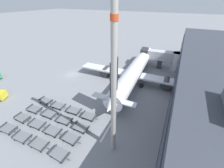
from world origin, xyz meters
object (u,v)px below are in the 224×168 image
at_px(baggage_dolly_row_mid_a_col_c, 53,131).
at_px(baggage_dolly_row_near_col_c, 40,144).
at_px(baggage_dolly_row_mid_a_col_d, 71,138).
at_px(baggage_dolly_row_mid_b_col_b, 50,114).
at_px(baggage_dolly_row_far_col_b, 59,106).
at_px(baggage_dolly_row_mid_b_col_d, 81,127).
at_px(baggage_dolly_row_mid_b_col_a, 35,109).
at_px(baggage_dolly_row_mid_b_col_c, 65,120).
at_px(baggage_dolly_row_near_col_b, 23,137).
at_px(baggage_dolly_row_near_col_d, 60,154).
at_px(airplane, 135,71).
at_px(apron_light_mast, 114,77).
at_px(baggage_dolly_row_near_col_a, 9,129).
at_px(baggage_dolly_row_mid_a_col_b, 38,124).
at_px(baggage_dolly_row_far_col_c, 74,110).
at_px(baggage_dolly_row_mid_a_col_a, 23,118).
at_px(baggage_dolly_row_far_col_d, 89,116).
at_px(baggage_dolly_row_far_col_a, 46,101).

bearing_deg(baggage_dolly_row_mid_a_col_c, baggage_dolly_row_near_col_c, -89.81).
distance_m(baggage_dolly_row_mid_a_col_d, baggage_dolly_row_mid_b_col_b, 8.36).
bearing_deg(baggage_dolly_row_far_col_b, baggage_dolly_row_mid_b_col_d, -18.41).
distance_m(baggage_dolly_row_mid_b_col_b, baggage_dolly_row_far_col_b, 2.83).
relative_size(baggage_dolly_row_mid_b_col_a, baggage_dolly_row_mid_b_col_c, 1.00).
xyz_separation_m(baggage_dolly_row_near_col_b, baggage_dolly_row_mid_b_col_c, (3.89, 6.24, 0.00)).
height_order(baggage_dolly_row_near_col_d, baggage_dolly_row_mid_b_col_d, same).
height_order(airplane, baggage_dolly_row_far_col_b, airplane).
height_order(airplane, apron_light_mast, apron_light_mast).
distance_m(baggage_dolly_row_near_col_a, baggage_dolly_row_near_col_b, 3.99).
relative_size(baggage_dolly_row_mid_b_col_b, baggage_dolly_row_far_col_b, 0.99).
bearing_deg(baggage_dolly_row_mid_b_col_d, baggage_dolly_row_mid_a_col_b, -159.14).
height_order(baggage_dolly_row_near_col_c, baggage_dolly_row_mid_b_col_c, same).
distance_m(airplane, baggage_dolly_row_mid_a_col_d, 24.70).
height_order(airplane, baggage_dolly_row_mid_b_col_d, airplane).
bearing_deg(baggage_dolly_row_mid_a_col_c, baggage_dolly_row_mid_b_col_d, 35.70).
height_order(baggage_dolly_row_near_col_a, baggage_dolly_row_mid_b_col_a, same).
relative_size(baggage_dolly_row_near_col_b, baggage_dolly_row_mid_a_col_b, 1.00).
xyz_separation_m(baggage_dolly_row_near_col_d, baggage_dolly_row_far_col_c, (-4.27, 8.73, 0.00)).
height_order(baggage_dolly_row_mid_a_col_a, baggage_dolly_row_mid_b_col_a, same).
distance_m(baggage_dolly_row_mid_a_col_a, baggage_dolly_row_mid_b_col_a, 2.84).
bearing_deg(baggage_dolly_row_near_col_b, baggage_dolly_row_mid_a_col_a, 144.53).
relative_size(baggage_dolly_row_far_col_c, apron_light_mast, 0.15).
bearing_deg(baggage_dolly_row_mid_a_col_b, baggage_dolly_row_mid_a_col_d, 2.49).
bearing_deg(baggage_dolly_row_mid_b_col_d, baggage_dolly_row_far_col_d, 94.93).
bearing_deg(baggage_dolly_row_mid_b_col_d, baggage_dolly_row_near_col_d, -88.37).
bearing_deg(baggage_dolly_row_far_col_a, apron_light_mast, -10.44).
bearing_deg(baggage_dolly_row_far_col_b, baggage_dolly_row_mid_a_col_d, -33.70).
height_order(baggage_dolly_row_mid_a_col_d, baggage_dolly_row_mid_b_col_b, same).
bearing_deg(baggage_dolly_row_mid_a_col_d, baggage_dolly_row_far_col_d, 91.59).
xyz_separation_m(baggage_dolly_row_mid_a_col_c, baggage_dolly_row_far_col_c, (-0.04, 5.95, 0.00)).
height_order(airplane, baggage_dolly_row_mid_a_col_b, airplane).
distance_m(baggage_dolly_row_near_col_d, baggage_dolly_row_mid_a_col_c, 5.06).
bearing_deg(baggage_dolly_row_far_col_b, baggage_dolly_row_mid_a_col_b, -87.02).
bearing_deg(apron_light_mast, baggage_dolly_row_mid_a_col_d, -165.34).
xyz_separation_m(baggage_dolly_row_mid_a_col_b, baggage_dolly_row_far_col_d, (7.72, 6.09, 0.00)).
relative_size(airplane, baggage_dolly_row_mid_b_col_d, 10.37).
bearing_deg(baggage_dolly_row_near_col_a, baggage_dolly_row_far_col_a, 92.11).
bearing_deg(baggage_dolly_row_mid_b_col_c, baggage_dolly_row_near_col_d, -53.97).
relative_size(baggage_dolly_row_mid_a_col_a, baggage_dolly_row_mid_a_col_b, 0.98).
xyz_separation_m(baggage_dolly_row_mid_b_col_d, baggage_dolly_row_far_col_b, (-8.29, 2.76, 0.00)).
relative_size(baggage_dolly_row_near_col_c, apron_light_mast, 0.15).
relative_size(baggage_dolly_row_mid_b_col_a, apron_light_mast, 0.15).
bearing_deg(baggage_dolly_row_far_col_d, baggage_dolly_row_mid_b_col_a, -163.85).
height_order(baggage_dolly_row_far_col_b, baggage_dolly_row_far_col_d, same).
distance_m(baggage_dolly_row_far_col_a, baggage_dolly_row_far_col_b, 3.94).
bearing_deg(baggage_dolly_row_mid_b_col_c, baggage_dolly_row_mid_b_col_a, -176.95).
bearing_deg(baggage_dolly_row_mid_b_col_c, apron_light_mast, -4.50).
height_order(baggage_dolly_row_mid_b_col_d, baggage_dolly_row_far_col_c, same).
distance_m(baggage_dolly_row_mid_a_col_d, baggage_dolly_row_far_col_b, 9.83).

